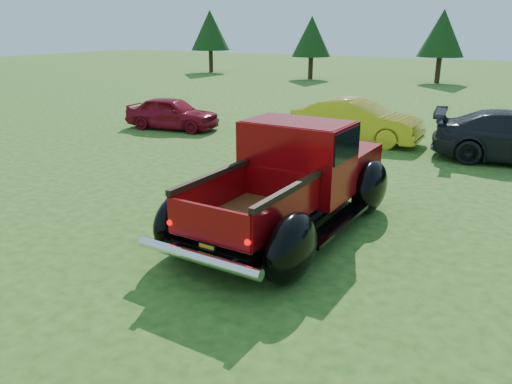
% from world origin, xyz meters
% --- Properties ---
extents(ground, '(120.00, 120.00, 0.00)m').
position_xyz_m(ground, '(0.00, 0.00, 0.00)').
color(ground, '#244E16').
rests_on(ground, ground).
extents(tree_far_west, '(3.33, 3.33, 5.20)m').
position_xyz_m(tree_far_west, '(-22.00, 30.00, 3.52)').
color(tree_far_west, '#332114').
rests_on(tree_far_west, ground).
extents(tree_west, '(2.94, 2.94, 4.60)m').
position_xyz_m(tree_west, '(-12.00, 29.00, 3.11)').
color(tree_west, '#332114').
rests_on(tree_west, ground).
extents(tree_mid_left, '(3.20, 3.20, 5.00)m').
position_xyz_m(tree_mid_left, '(-3.00, 31.00, 3.38)').
color(tree_mid_left, '#332114').
rests_on(tree_mid_left, ground).
extents(pickup_truck, '(2.78, 5.77, 2.12)m').
position_xyz_m(pickup_truck, '(0.05, 1.69, 1.01)').
color(pickup_truck, black).
rests_on(pickup_truck, ground).
extents(show_car_red, '(3.87, 2.04, 1.25)m').
position_xyz_m(show_car_red, '(-8.50, 8.21, 0.63)').
color(show_car_red, maroon).
rests_on(show_car_red, ground).
extents(show_car_yellow, '(4.47, 1.62, 1.46)m').
position_xyz_m(show_car_yellow, '(-1.50, 9.67, 0.73)').
color(show_car_yellow, gold).
rests_on(show_car_yellow, ground).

